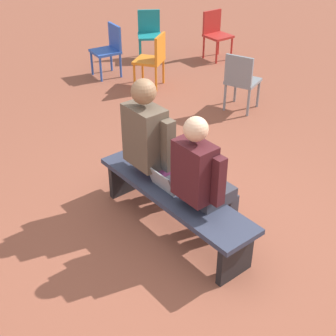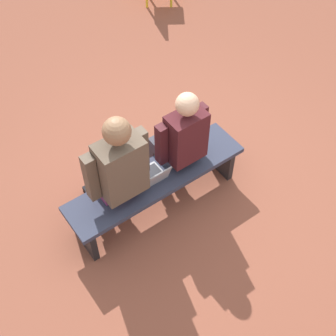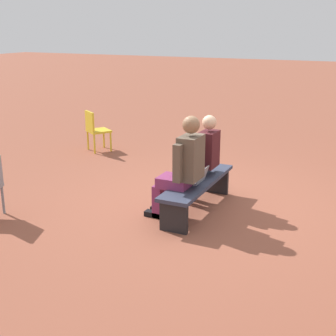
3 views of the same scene
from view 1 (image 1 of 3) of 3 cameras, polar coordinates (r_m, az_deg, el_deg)
name	(u,v)px [view 1 (image 1 of 3)]	position (r m, az deg, el deg)	size (l,w,h in m)	color
ground_plane	(192,244)	(4.39, 2.99, -9.20)	(60.00, 60.00, 0.00)	brown
bench	(174,199)	(4.34, 0.72, -3.76)	(1.80, 0.44, 0.45)	#33384C
person_student	(203,179)	(3.99, 4.29, -1.31)	(0.53, 0.66, 1.32)	#383842
person_adult	(155,144)	(4.41, -1.61, 2.96)	(0.59, 0.75, 1.42)	#7F2D5B
laptop	(168,183)	(4.30, -0.04, -1.78)	(0.32, 0.29, 0.21)	#9EA0A5
plastic_chair_far_right	(241,79)	(6.71, 8.90, 10.69)	(0.54, 0.54, 0.84)	gray
plastic_chair_near_bench_left	(109,47)	(8.02, -7.18, 14.40)	(0.47, 0.47, 0.84)	#2D56B7
plastic_chair_near_bench_right	(149,31)	(8.83, -2.29, 16.29)	(0.58, 0.58, 0.84)	teal
plastic_chair_by_pillar	(216,32)	(8.85, 5.81, 16.20)	(0.44, 0.44, 0.84)	red
plastic_chair_foreground	(153,57)	(7.48, -1.79, 13.34)	(0.58, 0.58, 0.84)	orange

